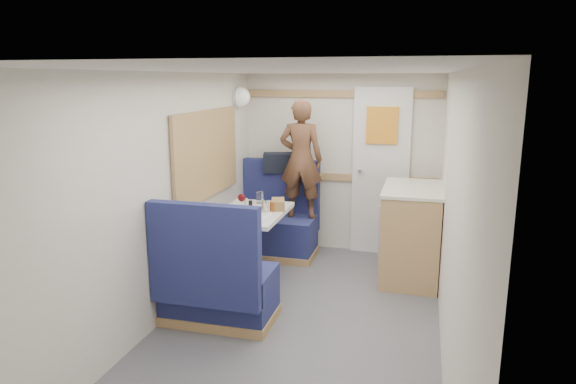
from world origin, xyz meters
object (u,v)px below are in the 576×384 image
(dome_light, at_px, (241,97))
(cheese_block, at_px, (253,211))
(galley_counter, at_px, (411,232))
(tumbler_left, at_px, (224,213))
(bench_far, at_px, (276,228))
(duffel_bag, at_px, (283,163))
(dinette_table, at_px, (251,227))
(tumbler_mid, at_px, (260,197))
(tray, at_px, (250,214))
(wine_glass, at_px, (242,198))
(orange_fruit, at_px, (249,213))
(tumbler_right, at_px, (265,207))
(person, at_px, (301,159))
(bench_near, at_px, (217,288))
(beer_glass, at_px, (273,207))
(pepper_grinder, at_px, (251,205))
(salt_grinder, at_px, (246,203))
(bread_loaf, at_px, (278,204))

(dome_light, height_order, cheese_block, dome_light)
(galley_counter, bearing_deg, dome_light, 170.82)
(cheese_block, bearing_deg, tumbler_left, -136.23)
(bench_far, xyz_separation_m, duffel_bag, (0.01, 0.26, 0.71))
(galley_counter, bearing_deg, dinette_table, -159.46)
(dinette_table, bearing_deg, bench_far, 90.00)
(tumbler_left, relative_size, tumbler_mid, 0.97)
(dome_light, xyz_separation_m, tray, (0.43, -0.99, -1.02))
(wine_glass, bearing_deg, orange_fruit, -56.77)
(duffel_bag, xyz_separation_m, tumbler_right, (0.14, -1.14, -0.23))
(galley_counter, bearing_deg, tumbler_left, -151.24)
(person, relative_size, wine_glass, 7.66)
(bench_near, xyz_separation_m, tumbler_right, (0.15, 0.84, 0.48))
(beer_glass, height_order, pepper_grinder, pepper_grinder)
(dinette_table, height_order, cheese_block, cheese_block)
(dome_light, bearing_deg, tumbler_right, -58.31)
(duffel_bag, xyz_separation_m, beer_glass, (0.19, -1.07, -0.24))
(bench_near, relative_size, tray, 3.16)
(bench_far, xyz_separation_m, pepper_grinder, (-0.01, -0.83, 0.47))
(duffel_bag, distance_m, salt_grinder, 1.03)
(orange_fruit, relative_size, wine_glass, 0.43)
(cheese_block, bearing_deg, wine_glass, 140.90)
(tray, relative_size, tumbler_left, 2.97)
(tumbler_mid, relative_size, tumbler_right, 1.02)
(person, distance_m, wine_glass, 1.00)
(tumbler_left, relative_size, tumbler_right, 0.98)
(bench_near, distance_m, bread_loaf, 1.14)
(beer_glass, bearing_deg, dinette_table, -165.67)
(bench_far, bearing_deg, bread_loaf, -72.49)
(beer_glass, height_order, salt_grinder, beer_glass)
(tumbler_mid, xyz_separation_m, bread_loaf, (0.24, -0.19, -0.01))
(wine_glass, bearing_deg, bread_loaf, 28.12)
(tumbler_mid, bearing_deg, tumbler_right, -65.13)
(wine_glass, xyz_separation_m, tumbler_left, (-0.05, -0.32, -0.07))
(tray, bearing_deg, person, 77.08)
(wine_glass, relative_size, tumbler_left, 1.50)
(bench_near, distance_m, person, 1.94)
(duffel_bag, relative_size, tumbler_left, 4.02)
(tray, distance_m, pepper_grinder, 0.18)
(galley_counter, distance_m, beer_glass, 1.39)
(dome_light, relative_size, beer_glass, 2.17)
(tumbler_right, distance_m, salt_grinder, 0.28)
(bench_near, xyz_separation_m, beer_glass, (0.20, 0.92, 0.47))
(bench_far, relative_size, tumbler_mid, 9.09)
(wine_glass, height_order, tumbler_mid, wine_glass)
(bench_near, height_order, tumbler_left, bench_near)
(tray, height_order, pepper_grinder, pepper_grinder)
(bench_near, height_order, beer_glass, bench_near)
(orange_fruit, height_order, salt_grinder, same)
(person, distance_m, tumbler_left, 1.32)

